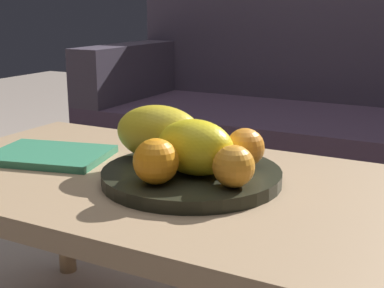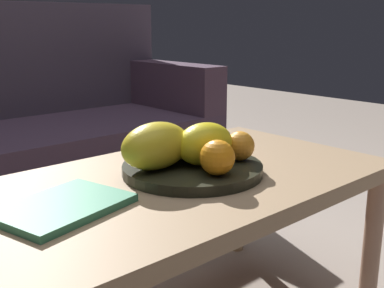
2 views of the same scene
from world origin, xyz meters
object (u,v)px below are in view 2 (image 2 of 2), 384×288
Objects in this scene: orange_front at (217,158)px; orange_right at (199,139)px; melon_smaller_beside at (156,146)px; coffee_table at (176,198)px; orange_left at (240,146)px; magazine at (62,207)px; couch at (12,149)px; fruit_bowl at (192,169)px; melon_large_front at (205,144)px; apple_front at (152,145)px; banana_bunch at (176,149)px.

orange_right is (0.10, 0.17, -0.00)m from orange_front.
orange_right is (0.17, 0.04, -0.02)m from melon_smaller_beside.
coffee_table is 14.73× the size of orange_left.
couch is at bearing 59.88° from magazine.
coffee_table is at bearing 110.85° from orange_front.
orange_right is at bearing -83.39° from couch.
orange_left is at bearing -26.87° from fruit_bowl.
melon_large_front is 0.12m from melon_smaller_beside.
melon_smaller_beside is 0.10m from apple_front.
couch is 1.07m from melon_smaller_beside.
banana_bunch is at bearing -175.06° from orange_right.
couch is 1.03m from orange_right.
orange_left is at bearing -19.73° from magazine.
orange_front is at bearing -94.95° from banana_bunch.
banana_bunch reaches higher than magazine.
orange_right is (0.14, 0.07, 0.11)m from coffee_table.
fruit_bowl is (0.03, -1.07, 0.16)m from couch.
fruit_bowl is at bearing -16.66° from melon_smaller_beside.
magazine is (-0.31, -0.12, -0.05)m from apple_front.
melon_large_front is at bearing -87.17° from couch.
orange_right is at bearing 12.27° from melon_smaller_beside.
fruit_bowl is 0.35m from magazine.
coffee_table is 0.15m from melon_large_front.
orange_left is 0.47m from magazine.
couch is at bearing 96.61° from orange_right.
couch is 22.97× the size of orange_left.
coffee_table is at bearing 161.81° from orange_left.
couch is 1.13m from magazine.
couch is 6.80× the size of magazine.
melon_large_front is 1.03× the size of banana_bunch.
fruit_bowl is at bearing -87.65° from banana_bunch.
banana_bunch is (-0.02, 0.08, -0.03)m from melon_large_front.
banana_bunch is (0.04, -0.05, -0.01)m from apple_front.
orange_right is at bearing 54.81° from melon_large_front.
coffee_table is 7.31× the size of banana_bunch.
fruit_bowl is (0.06, 0.00, 0.06)m from coffee_table.
orange_left is 0.12m from orange_right.
melon_large_front is (0.05, -1.10, 0.22)m from couch.
magazine is at bearing -172.56° from melon_smaller_beside.
orange_front is at bearing -89.11° from couch.
orange_left is at bearing -19.25° from melon_large_front.
fruit_bowl reaches higher than magazine.
couch is 1.15m from orange_left.
magazine is at bearing 163.99° from orange_front.
orange_front is at bearing -120.35° from orange_right.
couch is 1.03m from banana_bunch.
melon_large_front is (0.07, -0.02, 0.13)m from coffee_table.
magazine is at bearing -106.42° from couch.
melon_smaller_beside is 0.27m from magazine.
melon_large_front is at bearing -74.88° from banana_bunch.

